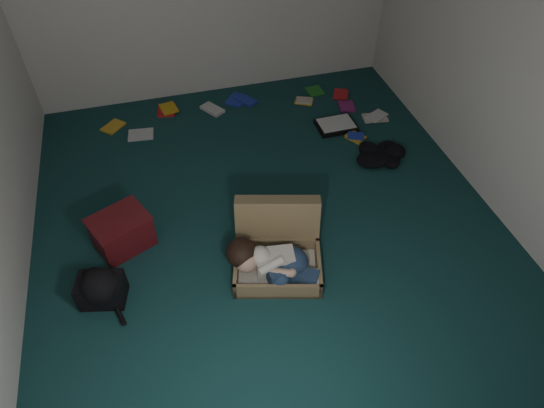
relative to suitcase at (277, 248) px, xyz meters
name	(u,v)px	position (x,y,z in m)	size (l,w,h in m)	color
floor	(268,220)	(0.04, 0.45, -0.15)	(4.50, 4.50, 0.00)	#153C3D
wall_front	(418,402)	(0.04, -1.80, 1.15)	(4.50, 4.50, 0.00)	silver
wall_right	(515,56)	(2.04, 0.45, 1.15)	(4.50, 4.50, 0.00)	silver
suitcase	(277,248)	(0.00, 0.00, 0.00)	(0.83, 0.82, 0.50)	olive
person	(272,262)	(-0.09, -0.15, 0.04)	(0.69, 0.49, 0.31)	silver
maroon_bin	(122,232)	(-1.19, 0.51, 0.01)	(0.56, 0.51, 0.31)	#5A1217
backpack	(101,289)	(-1.38, -0.01, -0.02)	(0.42, 0.33, 0.25)	black
clothing_pile	(383,153)	(1.38, 0.97, -0.08)	(0.44, 0.36, 0.14)	black
paper_tray	(336,125)	(1.12, 1.60, -0.12)	(0.42, 0.32, 0.06)	black
book_scatter	(264,110)	(0.44, 2.11, -0.14)	(3.04, 1.32, 0.02)	gold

